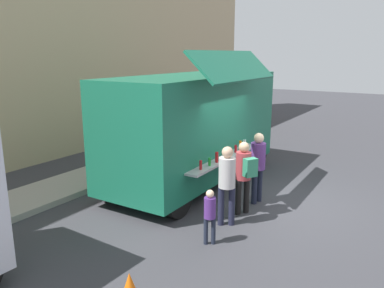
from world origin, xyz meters
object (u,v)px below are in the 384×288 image
at_px(trash_bin, 198,132).
at_px(customer_mid_with_backpack, 244,171).
at_px(food_truck_main, 196,125).
at_px(customer_front_ordering, 258,162).
at_px(customer_rear_waiting, 227,179).
at_px(child_near_queue, 210,212).

xyz_separation_m(trash_bin, customer_mid_with_backpack, (-5.32, -4.49, 0.53)).
xyz_separation_m(food_truck_main, customer_front_ordering, (-0.62, -2.15, -0.61)).
bearing_deg(customer_rear_waiting, customer_front_ordering, -33.71).
distance_m(customer_front_ordering, child_near_queue, 2.48).
height_order(customer_mid_with_backpack, customer_rear_waiting, customer_rear_waiting).
relative_size(customer_mid_with_backpack, child_near_queue, 1.53).
height_order(trash_bin, customer_rear_waiting, customer_rear_waiting).
bearing_deg(customer_rear_waiting, food_truck_main, 12.43).
distance_m(food_truck_main, customer_front_ordering, 2.32).
height_order(food_truck_main, customer_rear_waiting, food_truck_main).
height_order(trash_bin, customer_mid_with_backpack, customer_mid_with_backpack).
distance_m(food_truck_main, trash_bin, 4.67).
height_order(food_truck_main, customer_mid_with_backpack, food_truck_main).
distance_m(trash_bin, child_near_queue, 8.31).
relative_size(food_truck_main, child_near_queue, 5.62).
relative_size(customer_mid_with_backpack, customer_rear_waiting, 0.98).
relative_size(food_truck_main, customer_mid_with_backpack, 3.68).
height_order(customer_front_ordering, customer_mid_with_backpack, customer_front_ordering).
bearing_deg(child_near_queue, customer_rear_waiting, -28.50).
bearing_deg(child_near_queue, customer_mid_with_backpack, -34.26).
xyz_separation_m(trash_bin, child_near_queue, (-6.96, -4.55, 0.15)).
distance_m(food_truck_main, child_near_queue, 3.92).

